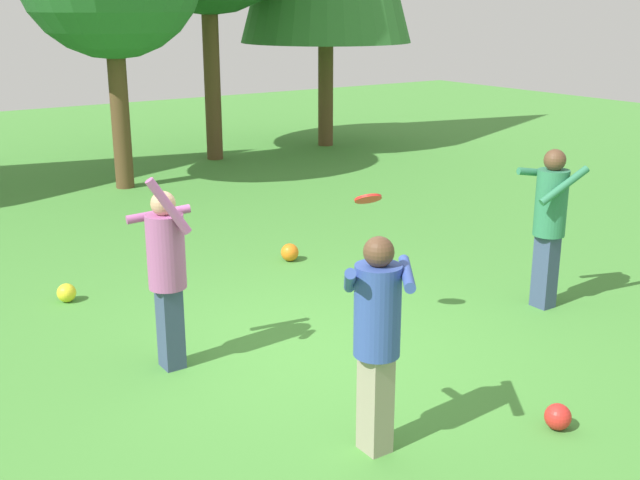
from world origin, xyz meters
name	(u,v)px	position (x,y,z in m)	size (l,w,h in m)	color
ground_plane	(314,350)	(0.00, 0.00, 0.00)	(40.00, 40.00, 0.00)	#478C38
person_thrower	(167,265)	(-1.29, 0.44, 0.99)	(0.59, 0.55, 1.84)	#38476B
person_catcher	(550,215)	(2.73, -0.47, 1.05)	(0.70, 0.62, 1.76)	#38476B
person_bystander	(377,328)	(-0.62, -1.73, 0.99)	(0.72, 0.74, 1.68)	gray
frisbee	(368,199)	(0.71, 0.11, 1.39)	(0.33, 0.32, 0.16)	red
ball_orange	(290,252)	(1.26, 2.46, 0.12)	(0.23, 0.23, 0.23)	orange
ball_yellow	(67,293)	(-1.59, 2.64, 0.11)	(0.21, 0.21, 0.21)	yellow
ball_red	(558,417)	(0.76, -2.31, 0.11)	(0.21, 0.21, 0.21)	red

